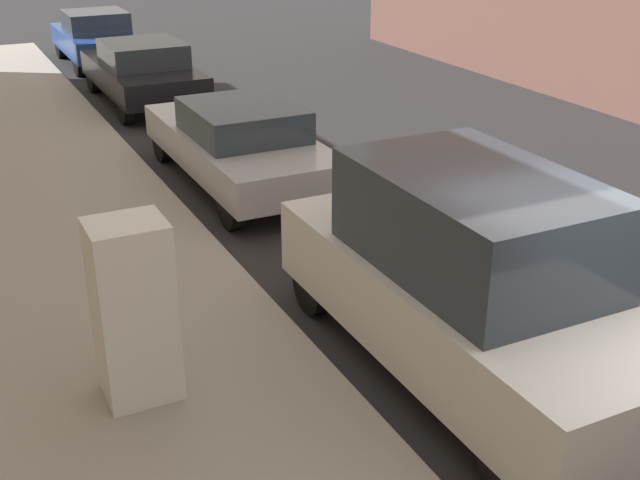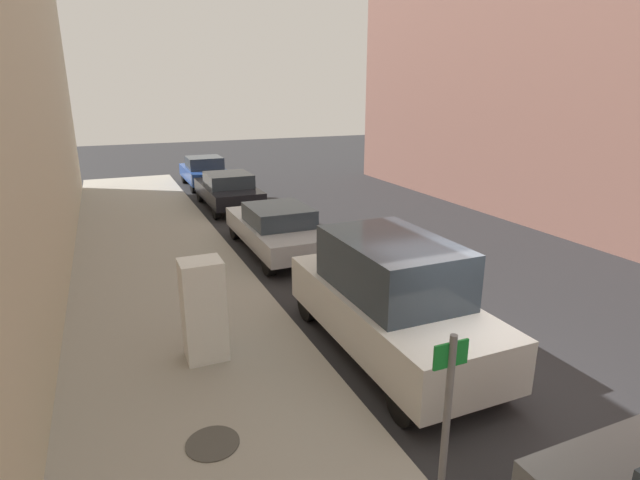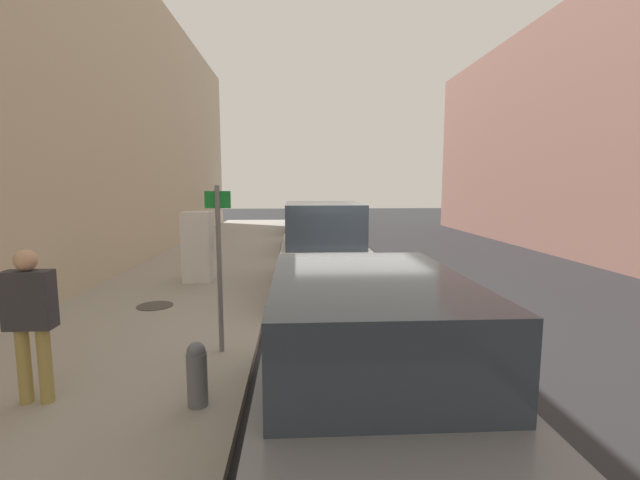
# 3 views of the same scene
# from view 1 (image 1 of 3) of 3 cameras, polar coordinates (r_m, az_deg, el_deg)

# --- Properties ---
(ground_plane) EXTENTS (80.00, 80.00, 0.00)m
(ground_plane) POSITION_cam_1_polar(r_m,az_deg,el_deg) (7.99, 19.61, -12.53)
(ground_plane) COLOR #28282B
(discarded_refrigerator) EXTENTS (0.69, 0.61, 1.76)m
(discarded_refrigerator) POSITION_cam_1_polar(r_m,az_deg,el_deg) (7.52, -13.08, -4.94)
(discarded_refrigerator) COLOR white
(discarded_refrigerator) RESTS_ON sidewalk_slab
(parked_van_white) EXTENTS (1.92, 4.79, 2.14)m
(parked_van_white) POSITION_cam_1_polar(r_m,az_deg,el_deg) (7.95, 10.62, -2.72)
(parked_van_white) COLOR silver
(parked_van_white) RESTS_ON ground
(parked_sedan_silver) EXTENTS (1.85, 4.68, 1.40)m
(parked_sedan_silver) POSITION_cam_1_polar(r_m,az_deg,el_deg) (13.21, -5.72, 6.94)
(parked_sedan_silver) COLOR silver
(parked_sedan_silver) RESTS_ON ground
(parked_sedan_dark) EXTENTS (1.87, 4.38, 1.41)m
(parked_sedan_dark) POSITION_cam_1_polar(r_m,az_deg,el_deg) (18.82, -12.49, 11.66)
(parked_sedan_dark) COLOR black
(parked_sedan_dark) RESTS_ON ground
(parked_hatchback_blue) EXTENTS (1.79, 3.89, 1.46)m
(parked_hatchback_blue) POSITION_cam_1_polar(r_m,az_deg,el_deg) (23.48, -15.62, 13.73)
(parked_hatchback_blue) COLOR #23479E
(parked_hatchback_blue) RESTS_ON ground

